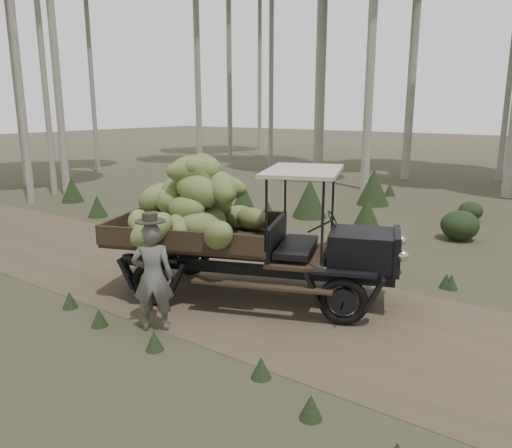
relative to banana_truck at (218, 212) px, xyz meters
The scene contains 5 objects.
ground 2.39m from the banana_truck, ahead, with size 120.00×120.00×0.00m, color #473D2B.
dirt_track 2.38m from the banana_truck, ahead, with size 70.00×4.00×0.01m, color brown.
banana_truck is the anchor object (origin of this frame).
farmer 1.94m from the banana_truck, 84.19° to the right, with size 0.76×0.72×1.89m.
undergrowth 3.70m from the banana_truck, 58.71° to the left, with size 24.02×21.69×1.36m.
Camera 1 is at (3.95, -6.97, 3.44)m, focal length 35.00 mm.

